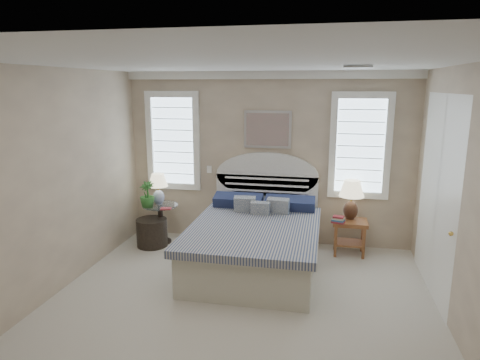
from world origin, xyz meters
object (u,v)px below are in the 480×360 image
side_table_left (161,219)px  nightstand_right (350,230)px  floor_pot (152,232)px  lamp_left (158,185)px  lamp_right (351,195)px  bed (256,239)px

side_table_left → nightstand_right: side_table_left is taller
floor_pot → lamp_left: size_ratio=0.96×
lamp_left → lamp_right: (2.99, 0.15, -0.04)m
nightstand_right → lamp_left: bearing=-178.9°
side_table_left → nightstand_right: bearing=1.9°
nightstand_right → floor_pot: nightstand_right is taller
lamp_left → floor_pot: bearing=-102.8°
bed → lamp_right: size_ratio=3.81×
nightstand_right → floor_pot: bearing=-174.9°
side_table_left → lamp_left: (-0.04, 0.04, 0.55)m
floor_pot → nightstand_right: bearing=5.1°
nightstand_right → floor_pot: size_ratio=1.10×
side_table_left → bed: bearing=-19.7°
bed → lamp_right: 1.60m
bed → lamp_left: bed is taller
bed → side_table_left: (-1.65, 0.59, 0.00)m
lamp_right → floor_pot: bearing=-173.2°
bed → nightstand_right: (1.30, 0.69, 0.00)m
nightstand_right → floor_pot: (-3.03, -0.27, -0.17)m
side_table_left → lamp_left: 0.55m
bed → floor_pot: 1.79m
bed → floor_pot: size_ratio=4.73×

